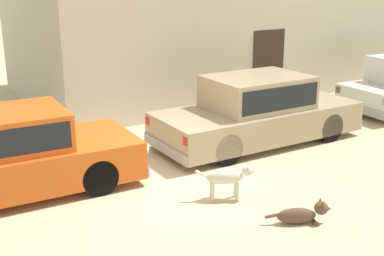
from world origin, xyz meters
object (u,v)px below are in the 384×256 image
at_px(parked_sedan_second, 258,110).
at_px(stray_dog_tan, 228,177).
at_px(parked_sedan_nearest, 9,154).
at_px(stray_dog_spotted, 303,214).

distance_m(parked_sedan_second, stray_dog_tan, 3.08).
xyz_separation_m(parked_sedan_nearest, parked_sedan_second, (5.22, -0.05, 0.03)).
bearing_deg(stray_dog_tan, parked_sedan_second, 70.92).
relative_size(stray_dog_spotted, stray_dog_tan, 1.03).
height_order(stray_dog_spotted, stray_dog_tan, stray_dog_tan).
bearing_deg(parked_sedan_nearest, stray_dog_tan, -32.79).
height_order(parked_sedan_nearest, parked_sedan_second, parked_sedan_second).
relative_size(parked_sedan_second, stray_dog_spotted, 5.10).
relative_size(parked_sedan_second, stray_dog_tan, 5.25).
bearing_deg(parked_sedan_second, parked_sedan_nearest, -179.85).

